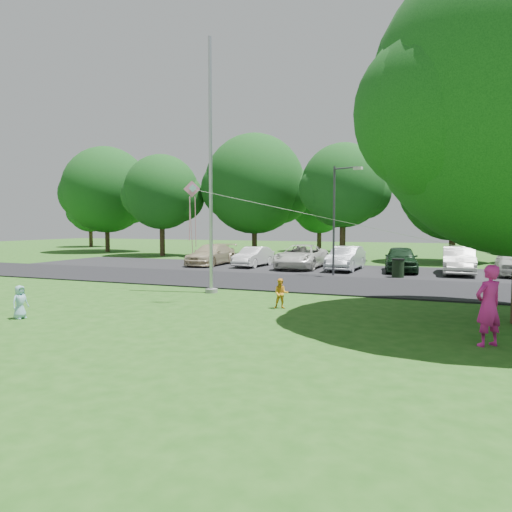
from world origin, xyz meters
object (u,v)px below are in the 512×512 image
(street_lamp, at_px, (338,211))
(trash_can, at_px, (398,269))
(child_yellow, at_px, (281,294))
(child_blue, at_px, (20,302))
(kite, at_px, (199,203))
(flagpole, at_px, (211,188))
(woman, at_px, (488,306))

(street_lamp, bearing_deg, trash_can, 25.17)
(street_lamp, bearing_deg, child_yellow, -70.96)
(child_blue, relative_size, kite, 0.11)
(flagpole, relative_size, street_lamp, 1.74)
(child_yellow, relative_size, kite, 0.11)
(street_lamp, height_order, child_yellow, street_lamp)
(street_lamp, height_order, child_blue, street_lamp)
(street_lamp, xyz_separation_m, trash_can, (3.02, 0.35, -2.94))
(flagpole, height_order, street_lamp, flagpole)
(flagpole, bearing_deg, child_yellow, -31.67)
(child_yellow, height_order, kite, kite)
(child_blue, bearing_deg, trash_can, -26.83)
(child_blue, xyz_separation_m, kite, (3.73, 4.01, 2.97))
(flagpole, bearing_deg, street_lamp, 63.87)
(flagpole, height_order, trash_can, flagpole)
(flagpole, xyz_separation_m, street_lamp, (3.61, 7.36, -0.72))
(street_lamp, bearing_deg, woman, -46.01)
(street_lamp, xyz_separation_m, child_yellow, (0.07, -9.63, -2.96))
(flagpole, height_order, kite, flagpole)
(woman, height_order, child_yellow, woman)
(child_yellow, bearing_deg, street_lamp, 73.80)
(child_yellow, bearing_deg, kite, 168.82)
(woman, xyz_separation_m, child_blue, (-12.33, -1.60, -0.44))
(trash_can, relative_size, woman, 0.54)
(kite, bearing_deg, flagpole, 82.10)
(woman, distance_m, child_yellow, 6.38)
(trash_can, distance_m, woman, 12.98)
(flagpole, bearing_deg, kite, -71.52)
(child_blue, distance_m, kite, 6.23)
(trash_can, relative_size, child_blue, 1.03)
(trash_can, height_order, child_yellow, trash_can)
(woman, height_order, child_blue, woman)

